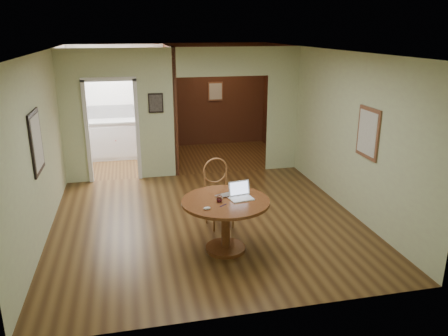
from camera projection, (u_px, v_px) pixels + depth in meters
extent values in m
plane|color=#3F2612|center=(207.00, 222.00, 7.22)|extent=(5.00, 5.00, 0.00)
plane|color=white|center=(205.00, 54.00, 6.40)|extent=(5.00, 5.00, 0.00)
plane|color=#B3B98F|center=(250.00, 203.00, 4.49)|extent=(5.00, 0.00, 5.00)
plane|color=#B3B98F|center=(36.00, 152.00, 6.30)|extent=(0.00, 5.00, 5.00)
plane|color=#B3B98F|center=(353.00, 135.00, 7.32)|extent=(0.00, 5.00, 5.00)
cube|color=#B3B98F|center=(73.00, 118.00, 8.67)|extent=(0.50, 2.70, 0.04)
cube|color=#B3B98F|center=(156.00, 115.00, 9.01)|extent=(0.80, 2.70, 0.04)
cube|color=#B3B98F|center=(282.00, 110.00, 9.58)|extent=(0.70, 2.70, 0.04)
plane|color=white|center=(120.00, 101.00, 10.71)|extent=(2.70, 0.00, 2.70)
plane|color=#382110|center=(215.00, 95.00, 11.69)|extent=(2.70, 0.00, 2.70)
cube|color=#382110|center=(170.00, 104.00, 10.25)|extent=(0.08, 2.50, 2.70)
cube|color=black|center=(36.00, 142.00, 6.25)|extent=(0.03, 0.70, 0.90)
cube|color=brown|center=(368.00, 133.00, 6.81)|extent=(0.03, 0.60, 0.80)
cube|color=black|center=(156.00, 103.00, 8.91)|extent=(0.30, 0.03, 0.40)
cube|color=silver|center=(215.00, 91.00, 11.64)|extent=(0.40, 0.03, 0.50)
cube|color=white|center=(120.00, 111.00, 10.78)|extent=(2.00, 0.02, 0.32)
cylinder|color=brown|center=(226.00, 248.00, 6.31)|extent=(0.58, 0.58, 0.05)
cylinder|color=brown|center=(226.00, 226.00, 6.20)|extent=(0.12, 0.12, 0.67)
cylinder|color=brown|center=(226.00, 201.00, 6.09)|extent=(1.24, 1.24, 0.04)
cylinder|color=olive|center=(220.00, 197.00, 6.95)|extent=(0.54, 0.54, 0.03)
cylinder|color=olive|center=(214.00, 217.00, 6.82)|extent=(0.03, 0.03, 0.50)
cylinder|color=olive|center=(233.00, 213.00, 6.95)|extent=(0.03, 0.03, 0.50)
cylinder|color=olive|center=(206.00, 209.00, 7.11)|extent=(0.03, 0.03, 0.50)
cylinder|color=olive|center=(225.00, 206.00, 7.24)|extent=(0.03, 0.03, 0.50)
cylinder|color=olive|center=(205.00, 183.00, 6.97)|extent=(0.03, 0.03, 0.40)
cylinder|color=olive|center=(226.00, 180.00, 7.11)|extent=(0.03, 0.03, 0.40)
torus|color=olive|center=(215.00, 170.00, 6.99)|extent=(0.42, 0.11, 0.43)
cube|color=silver|center=(241.00, 199.00, 6.12)|extent=(0.35, 0.27, 0.02)
cube|color=silver|center=(242.00, 199.00, 6.09)|extent=(0.28, 0.16, 0.00)
cube|color=silver|center=(239.00, 188.00, 6.20)|extent=(0.32, 0.11, 0.21)
cube|color=#939DBC|center=(239.00, 188.00, 6.20)|extent=(0.28, 0.09, 0.17)
imported|color=#BBBBC0|center=(228.00, 196.00, 6.20)|extent=(0.36, 0.30, 0.02)
ellipsoid|color=silver|center=(207.00, 208.00, 5.76)|extent=(0.10, 0.06, 0.04)
cylinder|color=#0B0C51|center=(223.00, 205.00, 5.90)|extent=(0.11, 0.08, 0.01)
cube|color=white|center=(122.00, 140.00, 10.71)|extent=(2.00, 0.55, 0.90)
cube|color=#B8B9B4|center=(121.00, 121.00, 10.57)|extent=(2.06, 0.60, 0.04)
sphere|color=#B20C0C|center=(116.00, 141.00, 10.40)|extent=(0.03, 0.03, 0.03)
sphere|color=#B20C0C|center=(158.00, 139.00, 10.60)|extent=(0.03, 0.03, 0.03)
ellipsoid|color=beige|center=(150.00, 113.00, 10.67)|extent=(0.34, 0.31, 0.27)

